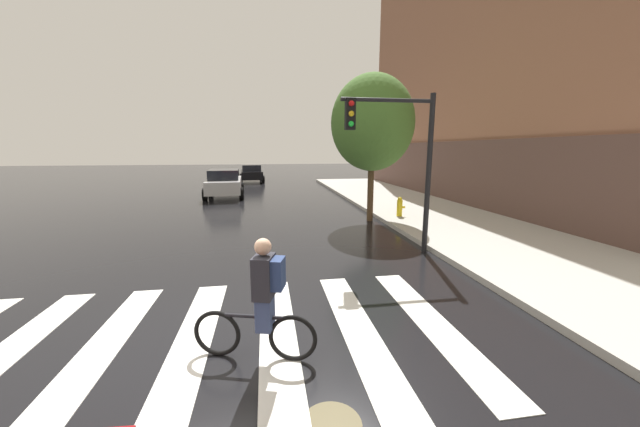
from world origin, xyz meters
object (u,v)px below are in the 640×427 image
at_px(cyclist, 262,301).
at_px(traffic_light_near, 400,147).
at_px(sedan_mid, 224,183).
at_px(fire_hydrant, 400,207).
at_px(manhole_cover, 332,424).
at_px(street_tree_near, 372,123).
at_px(sedan_far, 251,173).

height_order(cyclist, traffic_light_near, traffic_light_near).
bearing_deg(sedan_mid, fire_hydrant, -46.12).
bearing_deg(manhole_cover, cyclist, 119.08).
bearing_deg(traffic_light_near, street_tree_near, 81.91).
height_order(sedan_far, traffic_light_near, traffic_light_near).
relative_size(sedan_far, fire_hydrant, 5.64).
bearing_deg(fire_hydrant, sedan_far, 110.59).
height_order(manhole_cover, sedan_far, sedan_far).
xyz_separation_m(sedan_far, fire_hydrant, (6.48, -17.26, -0.23)).
height_order(sedan_mid, street_tree_near, street_tree_near).
bearing_deg(traffic_light_near, fire_hydrant, 66.61).
bearing_deg(sedan_far, sedan_mid, -97.49).
relative_size(traffic_light_near, street_tree_near, 0.75).
bearing_deg(cyclist, sedan_far, 92.51).
distance_m(sedan_mid, fire_hydrant, 11.11).
bearing_deg(street_tree_near, sedan_far, 106.97).
relative_size(sedan_mid, fire_hydrant, 6.13).
xyz_separation_m(sedan_far, street_tree_near, (5.26, -17.23, 3.00)).
height_order(sedan_far, cyclist, cyclist).
relative_size(sedan_far, street_tree_near, 0.79).
distance_m(sedan_mid, cyclist, 16.59).
relative_size(manhole_cover, cyclist, 0.38).
bearing_deg(fire_hydrant, sedan_mid, 133.88).
xyz_separation_m(sedan_far, traffic_light_near, (4.65, -21.49, 2.10)).
xyz_separation_m(manhole_cover, sedan_mid, (-3.03, 17.66, 0.83)).
height_order(manhole_cover, street_tree_near, street_tree_near).
bearing_deg(sedan_mid, manhole_cover, -80.25).
distance_m(sedan_mid, street_tree_near, 10.68).
bearing_deg(cyclist, sedan_mid, 98.12).
bearing_deg(fire_hydrant, cyclist, -122.48).
relative_size(sedan_mid, street_tree_near, 0.86).
xyz_separation_m(sedan_mid, sedan_far, (1.22, 9.25, -0.07)).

